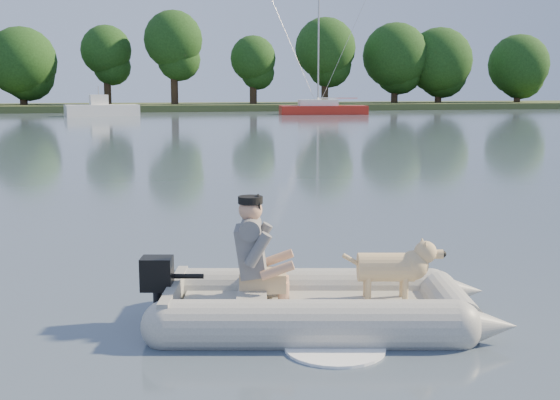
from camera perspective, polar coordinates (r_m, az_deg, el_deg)
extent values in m
plane|color=slate|center=(7.56, 2.11, -8.16)|extent=(160.00, 160.00, 0.00)
cube|color=#47512D|center=(69.01, -11.76, 7.36)|extent=(160.00, 12.00, 0.70)
cylinder|color=#332316|center=(68.75, -20.13, 8.00)|extent=(0.70, 0.70, 2.94)
sphere|color=#214F1A|center=(68.79, -20.27, 10.52)|extent=(6.27, 6.27, 6.27)
cylinder|color=#332316|center=(68.91, -13.83, 8.60)|extent=(0.70, 0.70, 3.67)
sphere|color=#214F1A|center=(68.99, -13.96, 11.74)|extent=(4.69, 4.69, 4.69)
cylinder|color=#332316|center=(67.34, -8.58, 9.02)|extent=(0.70, 0.70, 4.29)
sphere|color=#214F1A|center=(67.48, -8.67, 12.77)|extent=(5.43, 5.43, 5.43)
cylinder|color=#332316|center=(68.67, -2.19, 8.66)|extent=(0.70, 0.70, 3.21)
sphere|color=#214F1A|center=(68.71, -2.20, 11.42)|extent=(4.41, 4.41, 4.41)
cylinder|color=#332316|center=(71.06, 3.66, 8.96)|extent=(0.70, 0.70, 3.94)
sphere|color=#214F1A|center=(71.15, 3.69, 12.23)|extent=(6.03, 6.03, 6.03)
cylinder|color=#332316|center=(73.86, 9.29, 8.71)|extent=(0.70, 0.70, 3.52)
sphere|color=#214F1A|center=(73.93, 9.36, 11.51)|extent=(6.68, 6.68, 6.68)
cylinder|color=#332316|center=(75.61, 12.74, 8.50)|extent=(0.70, 0.70, 3.21)
sphere|color=#214F1A|center=(75.65, 12.83, 11.00)|extent=(6.79, 6.79, 6.79)
cylinder|color=#332316|center=(79.69, 18.72, 8.18)|extent=(0.70, 0.70, 2.96)
sphere|color=#214F1A|center=(79.72, 18.84, 10.36)|extent=(6.40, 6.40, 6.40)
cube|color=#AD1F13|center=(57.73, 3.53, 7.22)|extent=(7.27, 2.92, 0.88)
cube|color=white|center=(57.63, 3.10, 7.88)|extent=(3.26, 1.94, 0.53)
cylinder|color=#A5A5AA|center=(57.69, 3.14, 12.05)|extent=(0.14, 0.14, 8.84)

